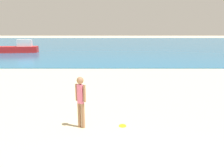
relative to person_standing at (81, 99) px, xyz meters
The scene contains 4 objects.
water 40.98m from the person_standing, 88.12° to the left, with size 160.00×60.00×0.06m, color #1E6B9E.
person_standing is the anchor object (origin of this frame).
frisbee 1.60m from the person_standing, ahead, with size 0.24×0.24×0.03m, color yellow.
boat_near 25.36m from the person_standing, 115.46° to the left, with size 5.02×2.17×1.65m.
Camera 1 is at (-0.37, -2.35, 3.06)m, focal length 36.86 mm.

